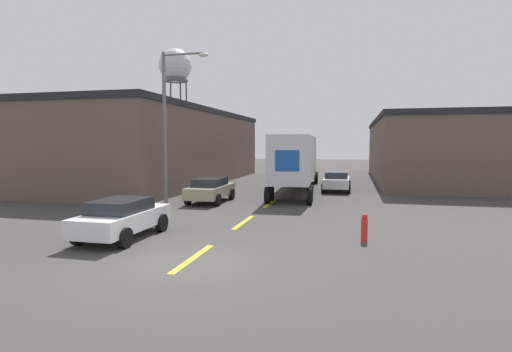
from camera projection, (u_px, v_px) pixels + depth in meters
ground_plane at (187, 263)px, 11.35m from camera, size 160.00×160.00×0.00m
road_centerline at (243, 222)px, 17.22m from camera, size 0.20×14.22×0.01m
warehouse_left at (164, 147)px, 34.92m from camera, size 10.37×25.86×6.27m
warehouse_right at (436, 150)px, 36.75m from camera, size 11.18×24.38×5.67m
semi_truck at (297, 159)px, 28.62m from camera, size 3.50×15.16×3.90m
parked_car_right_far at (337, 181)px, 28.56m from camera, size 1.96×4.15×1.42m
parked_car_left_far at (210, 189)px, 23.09m from camera, size 1.96×4.15×1.42m
parked_car_left_near at (122, 217)px, 14.27m from camera, size 1.96×4.15×1.42m
water_tower at (175, 67)px, 70.77m from camera, size 5.81×5.81×20.22m
street_lamp at (170, 117)px, 21.95m from camera, size 2.71×0.32×8.37m
fire_hydrant at (364, 228)px, 13.70m from camera, size 0.22×0.22×0.99m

